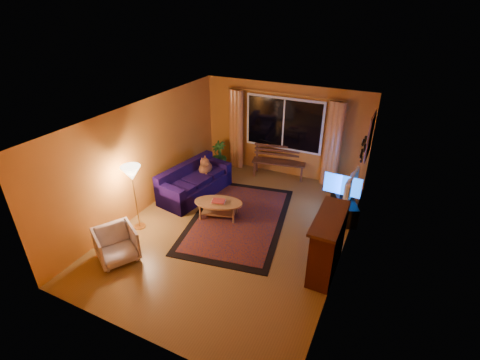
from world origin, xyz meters
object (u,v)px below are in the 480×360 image
at_px(coffee_table, 219,209).
at_px(tv_console, 344,206).
at_px(armchair, 116,243).
at_px(floor_lamp, 135,198).
at_px(sofa, 195,181).
at_px(bench, 278,169).

distance_m(coffee_table, tv_console, 2.83).
distance_m(armchair, coffee_table, 2.32).
bearing_deg(tv_console, floor_lamp, -171.80).
xyz_separation_m(sofa, floor_lamp, (-0.35, -1.71, 0.34)).
bearing_deg(tv_console, sofa, 167.36).
distance_m(floor_lamp, coffee_table, 1.82).
bearing_deg(coffee_table, tv_console, 27.09).
xyz_separation_m(sofa, coffee_table, (1.00, -0.62, -0.19)).
xyz_separation_m(bench, sofa, (-1.52, -1.86, 0.18)).
bearing_deg(armchair, tv_console, -15.82).
bearing_deg(bench, coffee_table, -113.27).
bearing_deg(coffee_table, armchair, -116.76).
distance_m(bench, coffee_table, 2.54).
distance_m(sofa, coffee_table, 1.20).
height_order(coffee_table, tv_console, tv_console).
xyz_separation_m(floor_lamp, tv_console, (3.87, 2.37, -0.50)).
height_order(armchair, coffee_table, armchair).
bearing_deg(coffee_table, sofa, 148.06).
distance_m(sofa, armchair, 2.69).
bearing_deg(sofa, tv_console, 20.04).
distance_m(bench, armchair, 4.81).
bearing_deg(sofa, armchair, -81.50).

